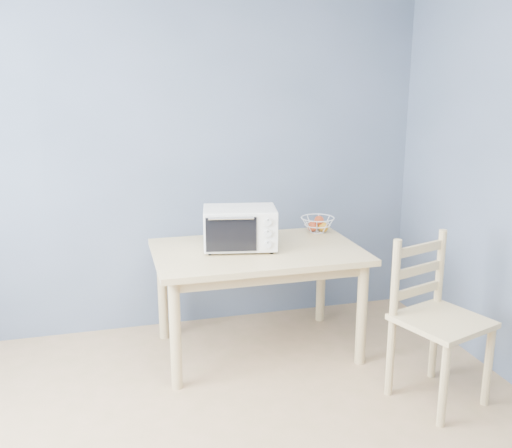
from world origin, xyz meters
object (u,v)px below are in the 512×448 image
object	(u,v)px
fruit_basket	(318,224)
dining_chair	(435,322)
dining_table	(257,263)
toaster_oven	(237,228)

from	to	relation	value
fruit_basket	dining_chair	xyz separation A→B (m)	(0.30, -1.17, -0.33)
dining_table	dining_chair	world-z (taller)	dining_chair
fruit_basket	toaster_oven	bearing A→B (deg)	-158.61
toaster_oven	fruit_basket	xyz separation A→B (m)	(0.69, 0.27, -0.09)
dining_table	toaster_oven	size ratio (longest dim) A/B	2.61
toaster_oven	dining_chair	world-z (taller)	toaster_oven
dining_table	fruit_basket	xyz separation A→B (m)	(0.55, 0.31, 0.17)
toaster_oven	dining_chair	xyz separation A→B (m)	(0.99, -0.90, -0.41)
toaster_oven	dining_chair	bearing A→B (deg)	-31.82
dining_table	dining_chair	bearing A→B (deg)	-45.26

